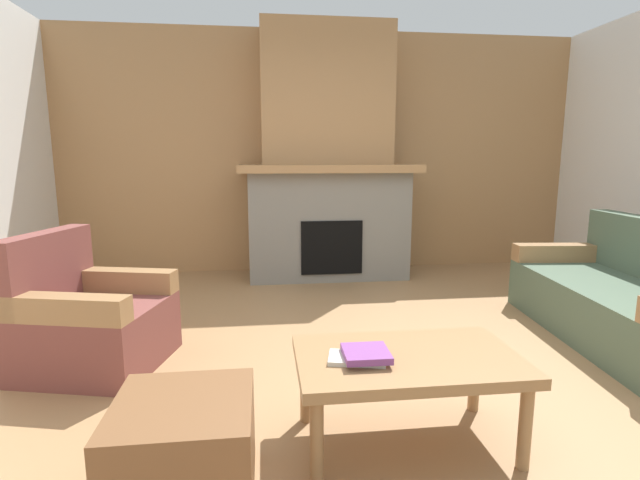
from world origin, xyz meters
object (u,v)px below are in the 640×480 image
Objects in this scene: ottoman at (185,450)px; fireplace at (327,171)px; armchair at (90,321)px; coffee_table at (407,366)px; couch at (628,301)px.

fireplace is at bearing 73.59° from ottoman.
armchair is 1.77× the size of ottoman.
coffee_table is at bearing -91.28° from fireplace.
armchair is (-1.80, -2.17, -0.87)m from fireplace.
coffee_table reaches higher than ottoman.
fireplace reaches higher than armchair.
couch is at bearing 28.01° from coffee_table.
armchair is at bearing 120.86° from ottoman.
armchair is at bearing 148.63° from coffee_table.
couch is 1.87× the size of coffee_table.
armchair is at bearing -129.56° from fireplace.
coffee_table is at bearing 14.47° from ottoman.
ottoman is (-1.02, -3.47, -0.96)m from fireplace.
coffee_table is 1.92× the size of ottoman.
couch is (1.89, -2.18, -0.88)m from fireplace.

